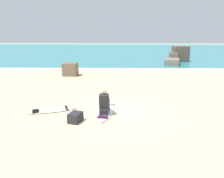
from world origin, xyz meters
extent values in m
plane|color=#CCB584|center=(0.00, 0.00, 0.00)|extent=(80.00, 80.00, 0.00)
cube|color=teal|center=(0.00, 22.27, 0.05)|extent=(80.00, 28.00, 0.10)
cube|color=white|center=(0.00, 8.57, 0.06)|extent=(80.00, 0.90, 0.11)
ellipsoid|color=silver|center=(-0.38, 0.10, 0.04)|extent=(0.82, 2.36, 0.07)
cube|color=purple|center=(-0.30, 0.74, 0.07)|extent=(0.49, 0.16, 0.01)
cube|color=#351037|center=(-0.48, -0.63, 0.07)|extent=(0.39, 0.29, 0.01)
cube|color=#232326|center=(-0.44, -0.35, 0.18)|extent=(0.33, 0.27, 0.20)
cylinder|color=#232326|center=(-0.54, -0.16, 0.33)|extent=(0.17, 0.41, 0.43)
cylinder|color=#232326|center=(-0.54, 0.05, 0.30)|extent=(0.13, 0.26, 0.42)
cube|color=#232326|center=(-0.54, 0.12, 0.10)|extent=(0.11, 0.22, 0.05)
cylinder|color=#232326|center=(-0.34, -0.17, 0.33)|extent=(0.17, 0.41, 0.43)
cylinder|color=#232326|center=(-0.31, 0.04, 0.30)|extent=(0.13, 0.26, 0.42)
cube|color=#232326|center=(-0.30, 0.11, 0.10)|extent=(0.11, 0.22, 0.05)
cube|color=#232326|center=(-0.44, -0.31, 0.53)|extent=(0.35, 0.31, 0.57)
sphere|color=beige|center=(-0.44, -0.28, 0.92)|extent=(0.21, 0.21, 0.21)
cylinder|color=#232326|center=(-0.57, -0.15, 0.55)|extent=(0.11, 0.40, 0.31)
cylinder|color=#232326|center=(-0.30, -0.16, 0.55)|extent=(0.11, 0.40, 0.31)
ellipsoid|color=#EFE5C6|center=(-2.43, 0.11, 0.04)|extent=(1.94, 1.12, 0.07)
cube|color=black|center=(-1.94, 0.28, 0.07)|extent=(0.26, 0.48, 0.01)
cube|color=black|center=(-2.99, -0.10, 0.07)|extent=(0.35, 0.42, 0.01)
cube|color=#756656|center=(5.09, 12.56, 0.48)|extent=(0.80, 0.94, 0.97)
cube|color=brown|center=(5.77, 12.71, 0.74)|extent=(1.57, 1.07, 1.48)
cube|color=#756656|center=(4.62, 10.93, 0.30)|extent=(1.57, 2.00, 0.59)
cube|color=brown|center=(-3.07, 6.70, 0.41)|extent=(0.97, 0.84, 0.82)
cube|color=#232328|center=(-1.37, -0.90, 0.16)|extent=(0.49, 0.57, 0.32)
camera|label=1|loc=(0.00, -7.81, 3.01)|focal=35.89mm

